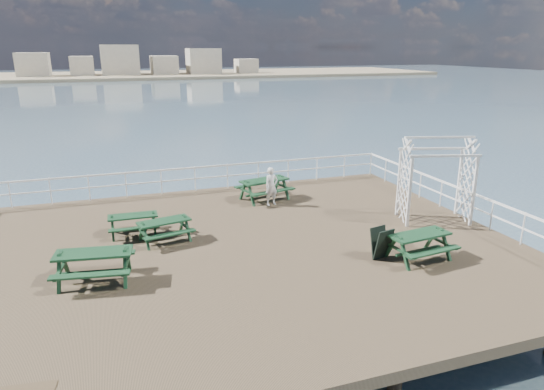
{
  "coord_description": "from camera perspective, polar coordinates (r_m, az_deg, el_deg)",
  "views": [
    {
      "loc": [
        -3.54,
        -13.87,
        6.13
      ],
      "look_at": [
        1.83,
        1.69,
        1.1
      ],
      "focal_mm": 32.0,
      "sensor_mm": 36.0,
      "label": 1
    }
  ],
  "objects": [
    {
      "name": "picnic_table_e",
      "position": [
        15.22,
        16.92,
        -5.15
      ],
      "size": [
        2.05,
        1.72,
        0.92
      ],
      "rotation": [
        0.0,
        0.0,
        0.11
      ],
      "color": "#123319",
      "rests_on": "ground"
    },
    {
      "name": "railing",
      "position": [
        17.6,
        -6.8,
        -0.51
      ],
      "size": [
        17.77,
        13.76,
        1.1
      ],
      "color": "white",
      "rests_on": "ground"
    },
    {
      "name": "trellis_arbor",
      "position": [
        18.55,
        18.69,
        1.27
      ],
      "size": [
        2.79,
        1.99,
        3.12
      ],
      "rotation": [
        0.0,
        0.0,
        -0.28
      ],
      "color": "white",
      "rests_on": "ground"
    },
    {
      "name": "sea_backdrop",
      "position": [
        148.96,
        -13.23,
        14.01
      ],
      "size": [
        300.0,
        300.0,
        9.2
      ],
      "color": "#435E70",
      "rests_on": "ground"
    },
    {
      "name": "picnic_table_c",
      "position": [
        20.21,
        -0.9,
        1.2
      ],
      "size": [
        2.35,
        2.06,
        0.98
      ],
      "rotation": [
        0.0,
        0.0,
        0.24
      ],
      "color": "#123319",
      "rests_on": "ground"
    },
    {
      "name": "picnic_table_a",
      "position": [
        17.11,
        -16.02,
        -2.89
      ],
      "size": [
        1.66,
        1.35,
        0.79
      ],
      "rotation": [
        0.0,
        0.0,
        -0.03
      ],
      "color": "#123319",
      "rests_on": "ground"
    },
    {
      "name": "sandwich_board",
      "position": [
        15.0,
        12.73,
        -5.59
      ],
      "size": [
        0.67,
        0.56,
        0.98
      ],
      "rotation": [
        0.0,
        0.0,
        0.21
      ],
      "color": "black",
      "rests_on": "ground"
    },
    {
      "name": "person",
      "position": [
        19.46,
        -0.07,
        1.02
      ],
      "size": [
        0.63,
        0.48,
        1.55
      ],
      "primitive_type": "imported",
      "rotation": [
        0.0,
        0.0,
        0.2
      ],
      "color": "silver",
      "rests_on": "ground"
    },
    {
      "name": "ground",
      "position": [
        15.63,
        -4.36,
        -6.75
      ],
      "size": [
        18.0,
        14.0,
        0.3
      ],
      "primitive_type": "cube",
      "color": "brown",
      "rests_on": "ground"
    },
    {
      "name": "picnic_table_b",
      "position": [
        16.28,
        -12.55,
        -3.59
      ],
      "size": [
        1.93,
        1.67,
        0.82
      ],
      "rotation": [
        0.0,
        0.0,
        0.21
      ],
      "color": "#123319",
      "rests_on": "ground"
    },
    {
      "name": "picnic_table_d",
      "position": [
        14.04,
        -20.22,
        -7.2
      ],
      "size": [
        2.25,
        1.93,
        0.98
      ],
      "rotation": [
        0.0,
        0.0,
        -0.16
      ],
      "color": "#123319",
      "rests_on": "ground"
    }
  ]
}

